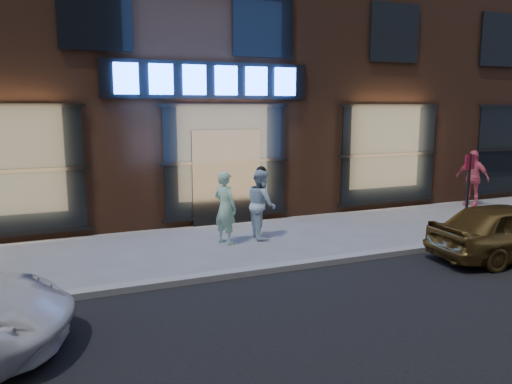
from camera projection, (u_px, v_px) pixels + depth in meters
ground at (296, 268)px, 9.27m from camera, size 90.00×90.00×0.00m
curb at (296, 265)px, 9.26m from camera, size 60.00×0.25×0.12m
storefront_building at (183, 36)px, 15.68m from camera, size 30.20×8.28×10.30m
man_bowtie at (225, 208)px, 10.84m from camera, size 0.62×0.70×1.60m
man_cap at (261, 204)px, 11.32m from camera, size 0.67×0.82×1.59m
passerby at (472, 178)px, 15.06m from camera, size 0.76×1.07×1.68m
gold_sedan at (511, 231)px, 9.78m from camera, size 3.41×1.53×1.14m
sign_post at (468, 190)px, 10.72m from camera, size 0.32×0.08×1.98m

